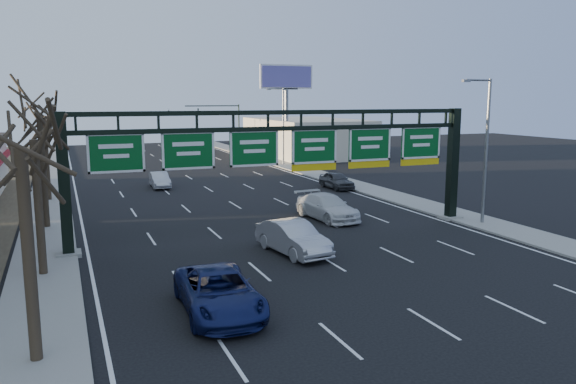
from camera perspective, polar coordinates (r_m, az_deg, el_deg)
name	(u,v)px	position (r m, az deg, el deg)	size (l,w,h in m)	color
ground	(351,275)	(25.63, 6.40, -8.33)	(160.00, 160.00, 0.00)	black
sidewalk_left	(49,212)	(42.14, -23.15, -1.90)	(3.00, 120.00, 0.12)	gray
sidewalk_right	(371,190)	(48.75, 8.45, 0.23)	(3.00, 120.00, 0.12)	gray
lane_markings	(227,200)	(43.74, -6.17, -0.86)	(21.60, 120.00, 0.01)	white
sign_gantry	(287,155)	(31.88, -0.06, 3.75)	(24.60, 1.20, 7.20)	black
building_right_distant	(306,137)	(78.32, 1.87, 5.59)	(12.00, 20.00, 5.00)	beige
tree_near	(17,111)	(17.44, -25.81, 7.45)	(3.60, 3.60, 8.86)	black
tree_gantry	(32,115)	(26.43, -24.59, 7.11)	(3.60, 3.60, 8.48)	black
tree_mid	(38,98)	(36.42, -24.06, 8.73)	(3.60, 3.60, 9.24)	black
tree_far	(43,103)	(46.42, -23.67, 8.29)	(3.60, 3.60, 8.86)	black
streetlight_near	(485,143)	(36.67, 19.37, 4.67)	(2.15, 0.22, 9.00)	slate
streetlight_far	(282,122)	(66.06, -0.59, 7.12)	(2.15, 0.22, 9.00)	slate
billboard_right	(286,88)	(71.58, -0.16, 10.49)	(7.00, 0.50, 12.00)	slate
traffic_signal_mast	(196,116)	(78.40, -9.33, 7.67)	(10.16, 0.54, 7.00)	black
car_blue_suv	(219,292)	(21.10, -7.04, -10.04)	(2.63, 5.70, 1.58)	#121B50
car_silver_sedan	(293,238)	(28.59, 0.49, -4.65)	(1.76, 5.06, 1.67)	#AEAFB3
car_white_wagon	(327,207)	(36.81, 3.99, -1.52)	(2.25, 5.54, 1.61)	silver
car_grey_far	(337,180)	(49.33, 4.95, 1.20)	(1.73, 4.31, 1.47)	#393B3E
car_silver_distant	(160,180)	(50.98, -12.92, 1.20)	(1.44, 4.13, 1.36)	silver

